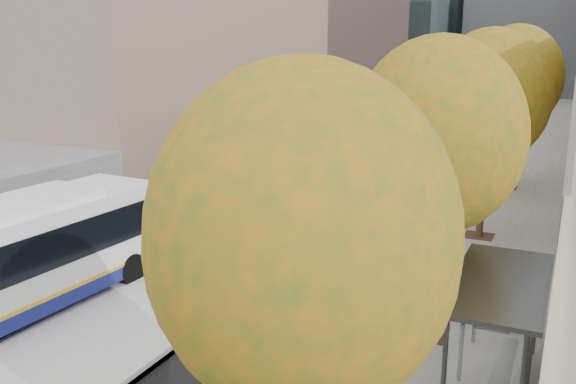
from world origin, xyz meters
The scene contains 9 objects.
bus_platform centered at (-3.88, 35.00, 0.07)m, with size 4.25×150.00×0.15m, color silver.
sidewalk centered at (4.12, 35.00, 0.04)m, with size 4.75×150.00×0.08m, color gray.
bus_shelter centered at (5.69, 10.96, 2.19)m, with size 1.90×4.40×2.53m.
tree_b centered at (3.60, 5.00, 5.04)m, with size 4.00×4.00×6.97m.
tree_c centered at (3.60, 13.00, 5.25)m, with size 4.20×4.20×7.28m.
tree_d centered at (3.60, 22.00, 5.47)m, with size 4.40×4.40×7.60m.
tree_e centered at (3.60, 31.00, 5.69)m, with size 4.60×4.60×7.92m.
bus_far centered at (-7.16, 29.37, 1.64)m, with size 3.42×18.09×3.00m.
distant_car centered at (-7.22, 49.46, 0.64)m, with size 1.51×3.76×1.28m, color white.
Camera 1 is at (6.59, -1.71, 7.47)m, focal length 38.00 mm.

